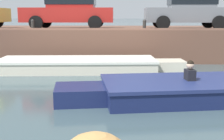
{
  "coord_description": "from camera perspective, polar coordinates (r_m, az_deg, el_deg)",
  "views": [
    {
      "loc": [
        0.32,
        -1.08,
        2.01
      ],
      "look_at": [
        0.16,
        4.16,
        1.09
      ],
      "focal_mm": 50.0,
      "sensor_mm": 36.0,
      "label": 1
    }
  ],
  "objects": [
    {
      "name": "car_left_inner_red",
      "position": [
        14.64,
        -7.76,
        10.81
      ],
      "size": [
        4.15,
        2.08,
        1.54
      ],
      "color": "#B2231E",
      "rests_on": "far_quay_wall"
    },
    {
      "name": "car_centre_grey",
      "position": [
        14.76,
        13.86,
        10.6
      ],
      "size": [
        3.85,
        2.0,
        1.54
      ],
      "color": "slate",
      "rests_on": "far_quay_wall"
    },
    {
      "name": "motorboat_passing",
      "position": [
        8.09,
        17.98,
        -3.24
      ],
      "size": [
        7.27,
        2.92,
        0.95
      ],
      "color": "navy",
      "rests_on": "ground"
    },
    {
      "name": "mooring_bollard_east",
      "position": [
        13.25,
        5.95,
        8.32
      ],
      "size": [
        0.15,
        0.15,
        0.44
      ],
      "color": "#2D2B28",
      "rests_on": "far_quay_wall"
    },
    {
      "name": "mooring_bollard_mid",
      "position": [
        13.74,
        -14.3,
        8.13
      ],
      "size": [
        0.15,
        0.15,
        0.44
      ],
      "color": "#2D2B28",
      "rests_on": "far_quay_wall"
    },
    {
      "name": "boat_moored_central_cream",
      "position": [
        11.45,
        -4.98,
        0.95
      ],
      "size": [
        6.86,
        2.29,
        0.46
      ],
      "color": "silver",
      "rests_on": "ground"
    },
    {
      "name": "ground_plane",
      "position": [
        7.31,
        -0.87,
        -6.04
      ],
      "size": [
        400.0,
        400.0,
        0.0
      ],
      "primitive_type": "plane",
      "color": "#3D5156"
    },
    {
      "name": "far_wall_coping",
      "position": [
        13.09,
        0.32,
        7.48
      ],
      "size": [
        60.0,
        0.24,
        0.08
      ],
      "primitive_type": "cube",
      "color": "brown",
      "rests_on": "far_quay_wall"
    },
    {
      "name": "far_quay_wall",
      "position": [
        16.01,
        0.58,
        5.27
      ],
      "size": [
        60.0,
        6.0,
        1.41
      ],
      "primitive_type": "cube",
      "color": "brown",
      "rests_on": "ground"
    }
  ]
}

